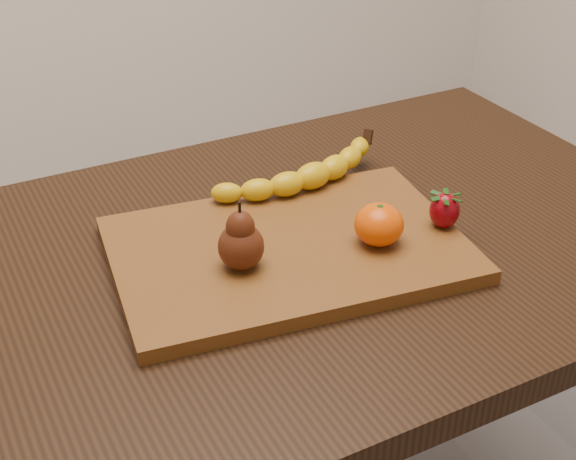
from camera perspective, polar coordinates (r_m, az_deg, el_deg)
name	(u,v)px	position (r m, az deg, el deg)	size (l,w,h in m)	color
table	(329,292)	(1.15, 2.97, -4.43)	(1.00, 0.70, 0.76)	black
cutting_board	(288,250)	(1.04, 0.00, -1.40)	(0.45, 0.30, 0.02)	brown
banana	(313,176)	(1.16, 1.78, 3.88)	(0.25, 0.06, 0.04)	#E6B90A
pear	(241,235)	(0.97, -3.39, -0.38)	(0.06, 0.06, 0.09)	#4F1F0C
mandarin	(379,224)	(1.03, 6.49, 0.39)	(0.06, 0.06, 0.05)	#EC4D02
strawberry	(445,209)	(1.08, 11.08, 1.47)	(0.04, 0.04, 0.05)	maroon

